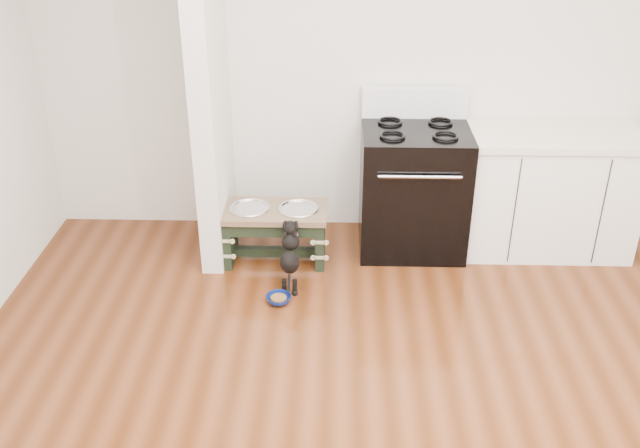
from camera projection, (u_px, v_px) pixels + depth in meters
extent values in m
plane|color=silver|center=(381.00, 56.00, 5.08)|extent=(5.00, 0.00, 5.00)
cube|color=silver|center=(208.00, 70.00, 4.76)|extent=(0.15, 0.80, 2.70)
cube|color=black|center=(413.00, 190.00, 5.19)|extent=(0.76, 0.65, 0.92)
cube|color=black|center=(416.00, 217.00, 4.95)|extent=(0.58, 0.02, 0.50)
cylinder|color=silver|center=(420.00, 177.00, 4.76)|extent=(0.56, 0.02, 0.02)
cube|color=white|center=(414.00, 103.00, 5.17)|extent=(0.76, 0.08, 0.22)
torus|color=black|center=(393.00, 136.00, 4.85)|extent=(0.18, 0.18, 0.02)
torus|color=black|center=(446.00, 136.00, 4.84)|extent=(0.18, 0.18, 0.02)
torus|color=black|center=(390.00, 121.00, 5.10)|extent=(0.18, 0.18, 0.02)
torus|color=black|center=(441.00, 122.00, 5.09)|extent=(0.18, 0.18, 0.02)
cube|color=white|center=(547.00, 194.00, 5.20)|extent=(1.20, 0.60, 0.86)
cube|color=beige|center=(556.00, 135.00, 4.99)|extent=(1.24, 0.64, 0.05)
cube|color=black|center=(548.00, 256.00, 5.15)|extent=(1.20, 0.06, 0.10)
cube|color=black|center=(230.00, 236.00, 5.14)|extent=(0.06, 0.36, 0.37)
cube|color=black|center=(320.00, 237.00, 5.13)|extent=(0.06, 0.36, 0.37)
cube|color=black|center=(272.00, 231.00, 4.93)|extent=(0.59, 0.03, 0.09)
cube|color=black|center=(276.00, 251.00, 5.19)|extent=(0.59, 0.06, 0.06)
cube|color=brown|center=(274.00, 212.00, 5.04)|extent=(0.75, 0.40, 0.04)
cylinder|color=silver|center=(250.00, 211.00, 5.04)|extent=(0.26, 0.26, 0.05)
cylinder|color=silver|center=(299.00, 212.00, 5.03)|extent=(0.26, 0.26, 0.05)
torus|color=silver|center=(250.00, 208.00, 5.03)|extent=(0.29, 0.29, 0.02)
torus|color=silver|center=(299.00, 209.00, 5.02)|extent=(0.29, 0.29, 0.02)
cylinder|color=black|center=(284.00, 287.00, 4.79)|extent=(0.03, 0.03, 0.11)
cylinder|color=black|center=(295.00, 287.00, 4.79)|extent=(0.03, 0.03, 0.11)
sphere|color=black|center=(284.00, 293.00, 4.80)|extent=(0.04, 0.04, 0.04)
sphere|color=black|center=(295.00, 293.00, 4.80)|extent=(0.04, 0.04, 0.04)
ellipsoid|color=black|center=(290.00, 262.00, 4.78)|extent=(0.13, 0.30, 0.27)
sphere|color=black|center=(290.00, 241.00, 4.82)|extent=(0.12, 0.12, 0.12)
sphere|color=black|center=(291.00, 228.00, 4.81)|extent=(0.11, 0.11, 0.11)
sphere|color=black|center=(286.00, 223.00, 4.87)|extent=(0.04, 0.04, 0.04)
sphere|color=black|center=(296.00, 223.00, 4.87)|extent=(0.04, 0.04, 0.04)
cylinder|color=black|center=(289.00, 283.00, 4.72)|extent=(0.02, 0.09, 0.10)
torus|color=#D73F78|center=(291.00, 235.00, 4.81)|extent=(0.10, 0.07, 0.09)
imported|color=navy|center=(279.00, 299.00, 4.71)|extent=(0.19, 0.19, 0.05)
cylinder|color=brown|center=(279.00, 299.00, 4.71)|extent=(0.11, 0.11, 0.02)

